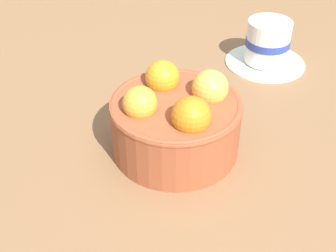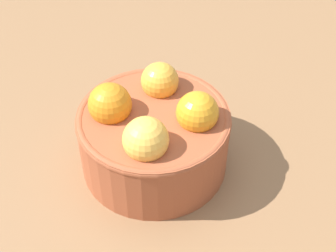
% 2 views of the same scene
% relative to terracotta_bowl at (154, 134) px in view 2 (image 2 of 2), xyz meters
% --- Properties ---
extents(ground_plane, '(1.38, 0.93, 0.03)m').
position_rel_terracotta_bowl_xyz_m(ground_plane, '(-0.00, -0.00, -0.06)').
color(ground_plane, brown).
extents(terracotta_bowl, '(0.16, 0.16, 0.11)m').
position_rel_terracotta_bowl_xyz_m(terracotta_bowl, '(0.00, 0.00, 0.00)').
color(terracotta_bowl, '#9E4C2D').
rests_on(terracotta_bowl, ground_plane).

